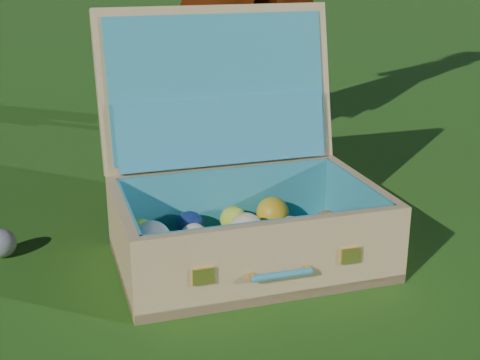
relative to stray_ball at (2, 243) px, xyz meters
The scene contains 3 objects.
ground 0.59m from the stray_ball, ahead, with size 60.00×60.00×0.00m, color #215114.
stray_ball is the anchor object (origin of this frame).
suitcase 0.57m from the stray_ball, ahead, with size 0.62×0.56×0.56m.
Camera 1 is at (-0.40, -1.55, 0.69)m, focal length 50.00 mm.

